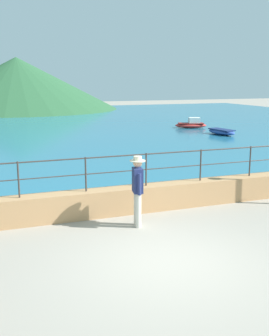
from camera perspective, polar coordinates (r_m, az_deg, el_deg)
name	(u,v)px	position (r m, az deg, el deg)	size (l,w,h in m)	color
ground_plane	(167,261)	(8.39, 4.54, -12.76)	(120.00, 120.00, 0.00)	gray
promenade_wall	(117,201)	(11.06, -2.44, -4.57)	(20.00, 0.56, 0.70)	tan
railing	(117,165)	(10.82, -2.48, 0.35)	(18.44, 0.04, 0.90)	#383330
lake_water	(27,126)	(33.07, -14.72, 5.65)	(64.00, 44.32, 0.06)	#236B89
hill_main	(17,84)	(51.93, -15.93, 11.17)	(23.91, 23.91, 6.16)	#285633
person_walking	(138,188)	(9.94, 0.43, -2.73)	(0.38, 0.56, 1.75)	beige
boat_0	(191,124)	(30.69, 7.88, 6.02)	(2.47, 1.62, 0.76)	red
boat_2	(222,132)	(27.21, 11.96, 4.95)	(1.24, 2.41, 0.36)	#2D4C9E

